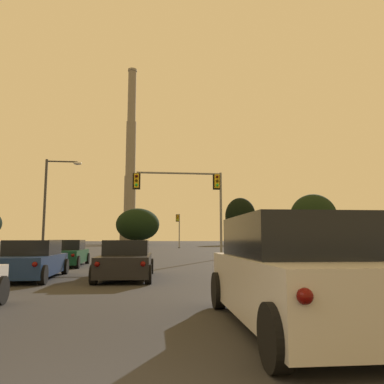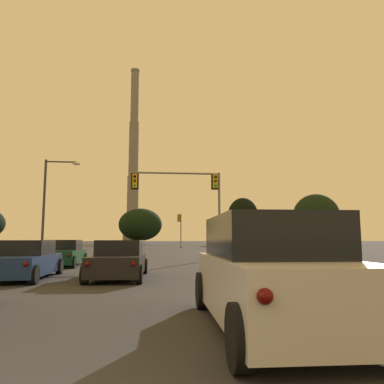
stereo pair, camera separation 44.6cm
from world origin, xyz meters
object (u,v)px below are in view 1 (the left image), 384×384
(sedan_left_lane_front, at_px, (67,254))
(sedan_left_lane_second, at_px, (32,261))
(suv_right_lane_third, at_px, (292,273))
(sedan_center_lane_second, at_px, (127,260))
(street_lamp, at_px, (51,197))
(smokestack, at_px, (130,173))
(traffic_light_overhead_right, at_px, (192,192))
(traffic_light_far_right, at_px, (179,226))

(sedan_left_lane_front, relative_size, sedan_left_lane_second, 1.00)
(sedan_left_lane_front, relative_size, suv_right_lane_third, 0.96)
(sedan_left_lane_front, relative_size, sedan_center_lane_second, 1.00)
(sedan_center_lane_second, xyz_separation_m, street_lamp, (-6.94, 15.91, 4.15))
(sedan_left_lane_front, distance_m, smokestack, 107.22)
(suv_right_lane_third, bearing_deg, traffic_light_overhead_right, 89.03)
(sedan_center_lane_second, distance_m, sedan_left_lane_second, 3.50)
(suv_right_lane_third, xyz_separation_m, smokestack, (-8.98, 120.10, 22.81))
(sedan_left_lane_second, distance_m, traffic_light_overhead_right, 15.74)
(suv_right_lane_third, height_order, traffic_light_far_right, traffic_light_far_right)
(traffic_light_overhead_right, relative_size, smokestack, 0.11)
(sedan_left_lane_front, height_order, street_lamp, street_lamp)
(sedan_center_lane_second, relative_size, smokestack, 0.08)
(sedan_center_lane_second, xyz_separation_m, traffic_light_overhead_right, (4.02, 13.26, 4.37))
(suv_right_lane_third, xyz_separation_m, street_lamp, (-10.16, 24.35, 3.92))
(sedan_left_lane_second, bearing_deg, traffic_light_overhead_right, 58.46)
(sedan_left_lane_front, relative_size, traffic_light_overhead_right, 0.69)
(street_lamp, height_order, smokestack, smokestack)
(suv_right_lane_third, height_order, street_lamp, street_lamp)
(traffic_light_far_right, xyz_separation_m, street_lamp, (-12.71, -32.72, 1.06))
(traffic_light_overhead_right, relative_size, street_lamp, 0.88)
(traffic_light_overhead_right, bearing_deg, traffic_light_far_right, 87.16)
(sedan_left_lane_front, distance_m, suv_right_lane_third, 16.88)
(suv_right_lane_third, height_order, traffic_light_overhead_right, traffic_light_overhead_right)
(smokestack, bearing_deg, suv_right_lane_third, -85.72)
(traffic_light_far_right, height_order, street_lamp, street_lamp)
(sedan_left_lane_front, xyz_separation_m, traffic_light_overhead_right, (7.68, 6.30, 4.37))
(sedan_center_lane_second, height_order, sedan_left_lane_second, same)
(suv_right_lane_third, distance_m, traffic_light_overhead_right, 22.11)
(sedan_center_lane_second, xyz_separation_m, traffic_light_far_right, (5.77, 48.63, 3.09))
(sedan_center_lane_second, xyz_separation_m, smokestack, (-5.76, 111.66, 23.04))
(sedan_center_lane_second, bearing_deg, street_lamp, 115.06)
(sedan_left_lane_second, height_order, street_lamp, street_lamp)
(traffic_light_far_right, bearing_deg, sedan_left_lane_front, -102.76)
(sedan_left_lane_second, distance_m, smokestack, 113.90)
(traffic_light_far_right, distance_m, street_lamp, 35.12)
(sedan_left_lane_second, height_order, traffic_light_overhead_right, traffic_light_overhead_right)
(sedan_left_lane_front, distance_m, street_lamp, 10.39)
(sedan_left_lane_front, relative_size, traffic_light_far_right, 0.83)
(sedan_left_lane_second, distance_m, suv_right_lane_third, 10.91)
(traffic_light_far_right, bearing_deg, traffic_light_overhead_right, -92.84)
(sedan_left_lane_front, bearing_deg, sedan_left_lane_second, -90.17)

